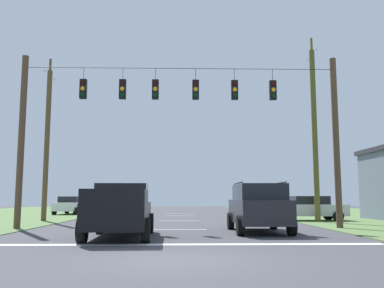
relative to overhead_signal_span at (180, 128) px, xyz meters
name	(u,v)px	position (x,y,z in m)	size (l,w,h in m)	color
ground_plane	(176,260)	(-0.02, -9.71, -4.72)	(120.00, 120.00, 0.00)	#3D3D42
stop_bar_stripe	(178,244)	(-0.02, -6.55, -4.72)	(12.80, 0.45, 0.01)	white
lane_dash_0	(179,230)	(-0.02, -0.55, -4.72)	(0.15, 2.50, 0.01)	white
lane_dash_1	(179,221)	(-0.02, 6.69, -4.72)	(0.15, 2.50, 0.01)	white
lane_dash_2	(180,216)	(-0.02, 13.66, -4.72)	(0.15, 2.50, 0.01)	white
lane_dash_3	(180,214)	(-0.02, 18.19, -4.72)	(0.15, 2.50, 0.01)	white
overhead_signal_span	(180,128)	(0.00, 0.00, 0.00)	(15.26, 0.31, 8.22)	brown
pickup_truck	(121,210)	(-2.12, -4.18, -3.75)	(2.44, 5.47, 1.95)	black
suv_black	(258,206)	(3.31, -2.10, -3.66)	(2.23, 4.81, 2.05)	black
distant_car_crossing_white	(275,205)	(7.80, 14.71, -3.93)	(2.12, 4.35, 1.52)	silver
distant_car_oncoming	(71,205)	(-9.34, 16.79, -3.93)	(2.35, 4.46, 1.52)	silver
distant_car_far_parked	(310,208)	(8.05, 6.27, -3.93)	(4.32, 2.07, 1.52)	silver
utility_pole_mid_right	(315,132)	(8.06, 4.83, 0.63)	(0.32, 1.95, 11.16)	brown
utility_pole_near_left	(47,142)	(-8.27, 6.29, 0.15)	(0.31, 1.97, 10.20)	brown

